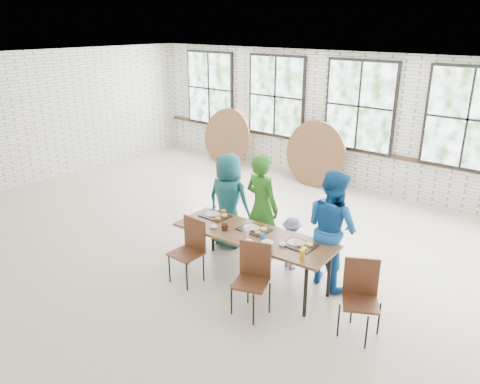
# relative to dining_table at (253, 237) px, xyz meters

# --- Properties ---
(room) EXTENTS (12.00, 12.00, 12.00)m
(room) POSITION_rel_dining_table_xyz_m (-0.72, 4.60, 1.14)
(room) COLOR beige
(room) RESTS_ON ground
(dining_table) EXTENTS (2.45, 0.97, 0.74)m
(dining_table) POSITION_rel_dining_table_xyz_m (0.00, 0.00, 0.00)
(dining_table) COLOR brown
(dining_table) RESTS_ON ground
(chair_near_left) EXTENTS (0.43, 0.41, 0.95)m
(chair_near_left) POSITION_rel_dining_table_xyz_m (-0.71, -0.57, -0.13)
(chair_near_left) COLOR #532E1B
(chair_near_left) RESTS_ON ground
(chair_near_right) EXTENTS (0.54, 0.53, 0.95)m
(chair_near_right) POSITION_rel_dining_table_xyz_m (0.47, -0.61, -0.13)
(chair_near_right) COLOR #532E1B
(chair_near_right) RESTS_ON ground
(chair_spare) EXTENTS (0.57, 0.56, 0.95)m
(chair_spare) POSITION_rel_dining_table_xyz_m (1.74, -0.14, -0.13)
(chair_spare) COLOR #532E1B
(chair_spare) RESTS_ON ground
(adult_teal) EXTENTS (0.85, 0.62, 1.60)m
(adult_teal) POSITION_rel_dining_table_xyz_m (-1.03, 0.65, 0.11)
(adult_teal) COLOR #1C546A
(adult_teal) RESTS_ON ground
(adult_green) EXTENTS (0.67, 0.48, 1.72)m
(adult_green) POSITION_rel_dining_table_xyz_m (-0.34, 0.65, 0.17)
(adult_green) COLOR #28671B
(adult_green) RESTS_ON ground
(toddler) EXTENTS (0.59, 0.43, 0.83)m
(toddler) POSITION_rel_dining_table_xyz_m (0.23, 0.65, -0.27)
(toddler) COLOR #151544
(toddler) RESTS_ON ground
(adult_blue) EXTENTS (1.00, 0.89, 1.72)m
(adult_blue) POSITION_rel_dining_table_xyz_m (0.89, 0.65, 0.17)
(adult_blue) COLOR #1656A0
(adult_blue) RESTS_ON ground
(tabletop_clutter) EXTENTS (2.03, 0.62, 0.11)m
(tabletop_clutter) POSITION_rel_dining_table_xyz_m (0.06, -0.03, 0.08)
(tabletop_clutter) COLOR black
(tabletop_clutter) RESTS_ON dining_table
(round_tops_leaning) EXTENTS (4.19, 0.47, 1.49)m
(round_tops_leaning) POSITION_rel_dining_table_xyz_m (-2.44, 4.27, 0.05)
(round_tops_leaning) COLOR brown
(round_tops_leaning) RESTS_ON ground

